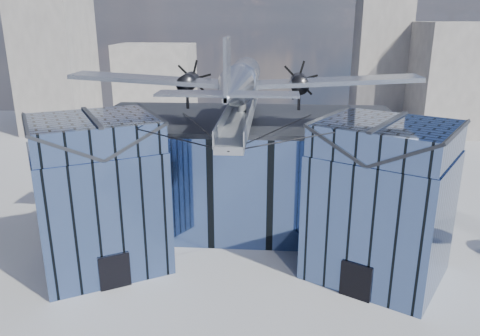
{
  "coord_description": "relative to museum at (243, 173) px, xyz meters",
  "views": [
    {
      "loc": [
        2.68,
        -33.23,
        18.54
      ],
      "look_at": [
        0.0,
        2.0,
        7.2
      ],
      "focal_mm": 35.0,
      "sensor_mm": 36.0,
      "label": 1
    }
  ],
  "objects": [
    {
      "name": "bg_towers",
      "position": [
        1.45,
        44.67,
        4.47
      ],
      "size": [
        77.0,
        24.5,
        26.0
      ],
      "color": "gray",
      "rests_on": "ground"
    },
    {
      "name": "museum",
      "position": [
        0.0,
        0.0,
        0.0
      ],
      "size": [
        32.88,
        24.5,
        17.6
      ],
      "color": "#475E90",
      "rests_on": "ground"
    },
    {
      "name": "ground_plane",
      "position": [
        -0.0,
        -5.82,
        -5.54
      ],
      "size": [
        120.0,
        120.0,
        0.0
      ],
      "primitive_type": "plane",
      "color": "gray"
    }
  ]
}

